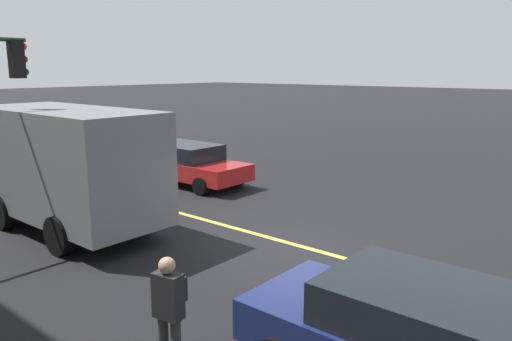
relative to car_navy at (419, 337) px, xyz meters
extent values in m
plane|color=black|center=(4.42, -3.39, -0.76)|extent=(200.00, 200.00, 0.00)
cube|color=#D8CC4C|center=(4.42, -3.39, -0.76)|extent=(80.00, 0.16, 0.01)
cube|color=black|center=(-0.03, 0.00, 0.42)|extent=(2.38, 1.76, 0.56)
cylinder|color=black|center=(1.53, -0.94, -0.46)|extent=(0.60, 0.22, 0.60)
cube|color=red|center=(10.94, -6.12, -0.18)|extent=(4.57, 1.85, 0.57)
cube|color=black|center=(11.18, -6.12, 0.39)|extent=(2.51, 1.71, 0.56)
cylinder|color=black|center=(9.43, -7.03, -0.46)|extent=(0.60, 0.22, 0.60)
cylinder|color=black|center=(9.43, -5.21, -0.46)|extent=(0.60, 0.22, 0.60)
cylinder|color=black|center=(12.44, -7.03, -0.46)|extent=(0.60, 0.22, 0.60)
cylinder|color=black|center=(12.44, -5.21, -0.46)|extent=(0.60, 0.22, 0.60)
cube|color=slate|center=(9.40, -0.62, 1.02)|extent=(5.68, 2.31, 2.66)
cylinder|color=black|center=(13.52, -1.72, -0.31)|extent=(0.90, 0.28, 0.90)
cylinder|color=black|center=(7.98, 0.49, -0.31)|extent=(0.90, 0.28, 0.90)
cylinder|color=black|center=(7.98, -1.72, -0.31)|extent=(0.90, 0.28, 0.90)
cylinder|color=black|center=(10.82, 0.49, -0.31)|extent=(0.90, 0.28, 0.90)
cylinder|color=black|center=(10.82, -1.72, -0.31)|extent=(0.90, 0.28, 0.90)
cube|color=#262628|center=(2.71, 1.78, 0.38)|extent=(0.43, 0.28, 0.62)
sphere|color=tan|center=(2.71, 1.78, 0.81)|extent=(0.23, 0.23, 0.23)
cube|color=black|center=(2.73, 1.62, 0.41)|extent=(0.28, 0.20, 0.34)
cube|color=black|center=(10.09, 0.09, 3.54)|extent=(0.28, 0.30, 0.90)
sphere|color=red|center=(10.09, -0.09, 3.84)|extent=(0.18, 0.18, 0.18)
sphere|color=#392905|center=(10.09, -0.09, 3.54)|extent=(0.18, 0.18, 0.18)
sphere|color=black|center=(10.09, -0.09, 3.24)|extent=(0.18, 0.18, 0.18)
camera|label=1|loc=(-2.07, 5.67, 3.32)|focal=34.72mm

